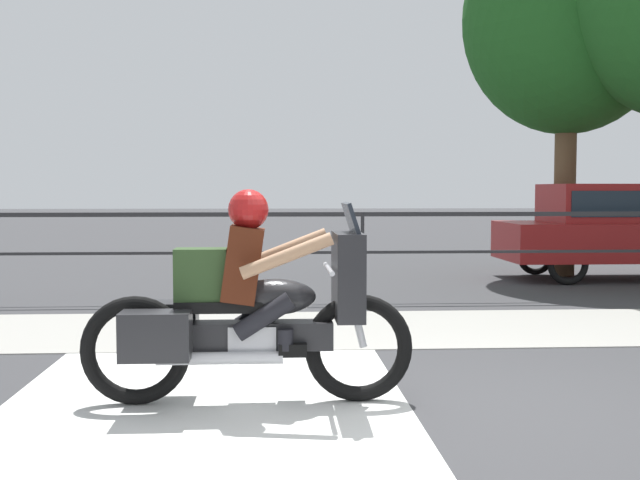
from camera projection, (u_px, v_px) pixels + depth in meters
The scene contains 7 objects.
ground_plane at pixel (453, 414), 5.52m from camera, with size 120.00×120.00×0.00m, color #38383A.
sidewalk_band at pixel (384, 328), 8.91m from camera, with size 44.00×2.40×0.01m, color #99968E.
crosswalk_band at pixel (199, 426), 5.22m from camera, with size 2.92×6.00×0.01m, color silver.
fence_railing at pixel (363, 231), 11.04m from camera, with size 36.00×0.05×1.24m.
motorcycle at pixel (249, 308), 5.76m from camera, with size 2.39×0.76×1.55m.
parked_car at pixel (621, 226), 13.77m from camera, with size 4.27×1.74×1.64m.
tree_behind_sign at pixel (568, 20), 14.16m from camera, with size 3.70×3.70×6.60m.
Camera 1 is at (-1.23, -5.37, 1.54)m, focal length 45.00 mm.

